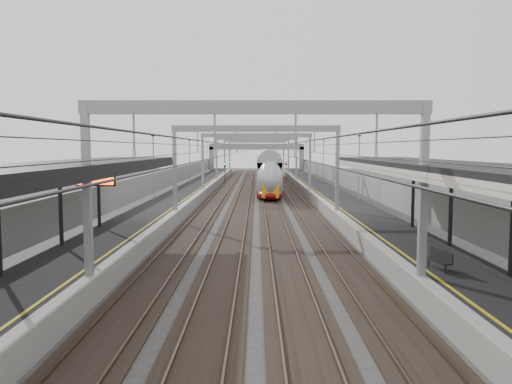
{
  "coord_description": "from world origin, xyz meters",
  "views": [
    {
      "loc": [
        0.06,
        -16.58,
        5.84
      ],
      "look_at": [
        0.0,
        20.71,
        2.56
      ],
      "focal_mm": 35.0,
      "sensor_mm": 36.0,
      "label": 1
    }
  ],
  "objects_px": {
    "bench": "(439,258)",
    "signal_green": "(225,169)",
    "train": "(266,172)",
    "overbridge": "(257,151)"
  },
  "relations": [
    {
      "from": "bench",
      "to": "signal_green",
      "type": "height_order",
      "value": "signal_green"
    },
    {
      "from": "signal_green",
      "to": "train",
      "type": "bearing_deg",
      "value": -36.22
    },
    {
      "from": "train",
      "to": "signal_green",
      "type": "bearing_deg",
      "value": 143.78
    },
    {
      "from": "train",
      "to": "bench",
      "type": "height_order",
      "value": "train"
    },
    {
      "from": "overbridge",
      "to": "bench",
      "type": "height_order",
      "value": "overbridge"
    },
    {
      "from": "overbridge",
      "to": "bench",
      "type": "relative_size",
      "value": 13.44
    },
    {
      "from": "overbridge",
      "to": "bench",
      "type": "distance_m",
      "value": 97.38
    },
    {
      "from": "bench",
      "to": "signal_green",
      "type": "xyz_separation_m",
      "value": [
        -12.54,
        62.42,
        0.92
      ]
    },
    {
      "from": "overbridge",
      "to": "signal_green",
      "type": "height_order",
      "value": "overbridge"
    },
    {
      "from": "train",
      "to": "bench",
      "type": "distance_m",
      "value": 57.81
    }
  ]
}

